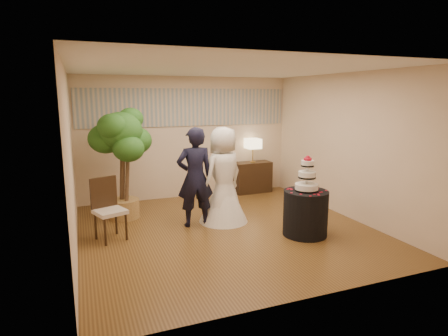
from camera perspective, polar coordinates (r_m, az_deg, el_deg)
name	(u,v)px	position (r m, az deg, el deg)	size (l,w,h in m)	color
floor	(227,230)	(6.79, 0.44, -9.39)	(5.00, 5.00, 0.00)	brown
ceiling	(227,69)	(6.39, 0.48, 14.89)	(5.00, 5.00, 0.00)	white
wall_back	(187,138)	(8.79, -5.59, 4.61)	(5.00, 0.06, 2.80)	beige
wall_front	(310,184)	(4.26, 13.00, -2.35)	(5.00, 0.06, 2.80)	beige
wall_left	(71,162)	(6.00, -22.33, 0.91)	(0.06, 5.00, 2.80)	beige
wall_right	(345,146)	(7.72, 18.01, 3.25)	(0.06, 5.00, 2.80)	beige
mural_border	(187,107)	(8.73, -5.64, 9.17)	(4.90, 0.02, 0.85)	#A3A298
groom	(195,177)	(6.78, -4.44, -1.43)	(0.66, 0.44, 1.82)	black
bride	(223,175)	(7.00, -0.09, -1.07)	(0.93, 0.93, 1.81)	white
cake_table	(305,213)	(6.59, 12.30, -6.71)	(0.75, 0.75, 0.78)	black
wedding_cake	(307,173)	(6.42, 12.55, -0.80)	(0.40, 0.40, 0.61)	white
console	(252,177)	(9.30, 4.36, -1.40)	(0.91, 0.41, 0.76)	black
table_lamp	(253,150)	(9.18, 4.42, 2.69)	(0.33, 0.33, 0.58)	beige
ficus_tree	(122,163)	(7.42, -15.28, 0.70)	(1.04, 1.04, 2.18)	#295E1D
side_chair	(110,210)	(6.47, -17.00, -6.10)	(0.47, 0.49, 1.04)	black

